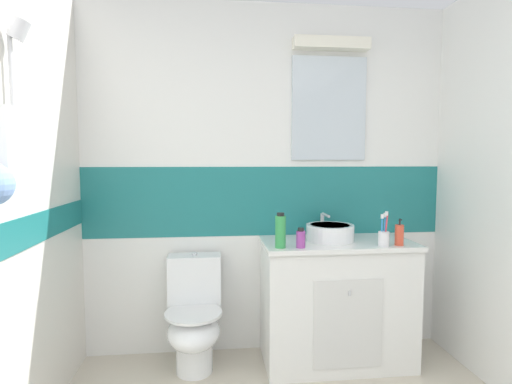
{
  "coord_description": "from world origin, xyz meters",
  "views": [
    {
      "loc": [
        -0.39,
        -0.4,
        1.4
      ],
      "look_at": [
        -0.13,
        1.96,
        1.2
      ],
      "focal_mm": 27.46,
      "sensor_mm": 36.0,
      "label": 1
    }
  ],
  "objects": [
    {
      "name": "vanity_cabinet",
      "position": [
        0.45,
        2.15,
        0.43
      ],
      "size": [
        1.01,
        0.52,
        0.85
      ],
      "color": "white",
      "rests_on": "ground_plane"
    },
    {
      "name": "toilet",
      "position": [
        -0.52,
        2.15,
        0.35
      ],
      "size": [
        0.37,
        0.5,
        0.76
      ],
      "color": "white",
      "rests_on": "ground_plane"
    },
    {
      "name": "wall_back_tiled",
      "position": [
        0.01,
        2.45,
        1.26
      ],
      "size": [
        3.2,
        0.2,
        2.5
      ],
      "color": "white",
      "rests_on": "ground_plane"
    },
    {
      "name": "lotion_bottle_short",
      "position": [
        0.15,
        1.97,
        0.91
      ],
      "size": [
        0.06,
        0.06,
        0.13
      ],
      "color": "#993F99",
      "rests_on": "vanity_cabinet"
    },
    {
      "name": "soap_dispenser",
      "position": [
        0.8,
        1.97,
        0.92
      ],
      "size": [
        0.06,
        0.06,
        0.17
      ],
      "color": "#D84C33",
      "rests_on": "vanity_cabinet"
    },
    {
      "name": "sink_basin",
      "position": [
        0.4,
        2.17,
        0.91
      ],
      "size": [
        0.32,
        0.37,
        0.17
      ],
      "color": "white",
      "rests_on": "vanity_cabinet"
    },
    {
      "name": "toothbrush_cup",
      "position": [
        0.69,
        1.96,
        0.91
      ],
      "size": [
        0.07,
        0.07,
        0.22
      ],
      "color": "white",
      "rests_on": "vanity_cabinet"
    },
    {
      "name": "shampoo_bottle_tall",
      "position": [
        0.03,
        1.98,
        0.96
      ],
      "size": [
        0.07,
        0.07,
        0.22
      ],
      "color": "green",
      "rests_on": "vanity_cabinet"
    }
  ]
}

